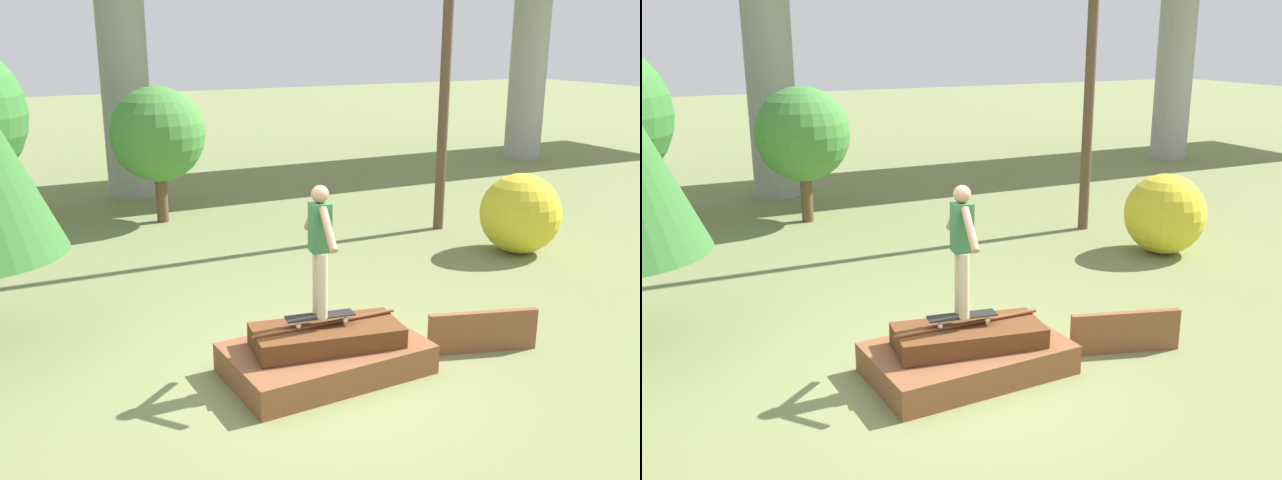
# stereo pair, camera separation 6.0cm
# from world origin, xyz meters

# --- Properties ---
(ground_plane) EXTENTS (80.00, 80.00, 0.00)m
(ground_plane) POSITION_xyz_m (0.00, 0.00, 0.00)
(ground_plane) COLOR olive
(scrap_pile) EXTENTS (2.32, 1.45, 0.63)m
(scrap_pile) POSITION_xyz_m (-0.00, -0.01, 0.24)
(scrap_pile) COLOR brown
(scrap_pile) RESTS_ON ground_plane
(scrap_plank_loose) EXTENTS (1.36, 0.48, 0.52)m
(scrap_plank_loose) POSITION_xyz_m (1.99, -0.36, 0.26)
(scrap_plank_loose) COLOR brown
(scrap_plank_loose) RESTS_ON ground_plane
(skateboard) EXTENTS (0.82, 0.32, 0.09)m
(skateboard) POSITION_xyz_m (-0.07, 0.02, 0.71)
(skateboard) COLOR black
(skateboard) RESTS_ON scrap_pile
(skater) EXTENTS (0.25, 1.05, 1.51)m
(skater) POSITION_xyz_m (-0.07, 0.02, 1.58)
(skater) COLOR #C6B78E
(skater) RESTS_ON skateboard
(tree_behind_left) EXTENTS (1.92, 1.92, 2.78)m
(tree_behind_left) POSITION_xyz_m (0.03, 7.61, 1.81)
(tree_behind_left) COLOR brown
(tree_behind_left) RESTS_ON ground_plane
(bush_yellow_flowering) EXTENTS (1.43, 1.43, 1.43)m
(bush_yellow_flowering) POSITION_xyz_m (5.21, 2.66, 0.71)
(bush_yellow_flowering) COLOR gold
(bush_yellow_flowering) RESTS_ON ground_plane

